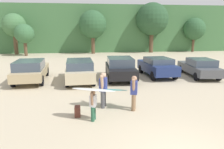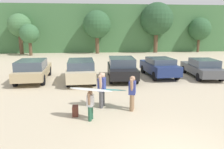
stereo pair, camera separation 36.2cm
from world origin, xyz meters
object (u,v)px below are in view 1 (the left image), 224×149
parked_car_dark_gray (199,67)px  backpack_dropped (78,111)px  parked_car_navy (157,66)px  person_companion (134,91)px  parked_car_tan (31,70)px  surfboard_white (93,90)px  parked_car_black (120,68)px  person_adult (103,88)px  person_child (93,104)px  parked_car_champagne (80,70)px  surfboard_teal (104,90)px

parked_car_dark_gray → backpack_dropped: 11.50m
parked_car_navy → person_companion: person_companion is taller
parked_car_tan → surfboard_white: 8.35m
parked_car_dark_gray → parked_car_tan: bearing=95.0°
parked_car_black → surfboard_white: (-2.24, -7.20, 0.45)m
parked_car_tan → backpack_dropped: size_ratio=10.81×
parked_car_tan → person_adult: (4.66, -5.75, 0.12)m
person_adult → surfboard_white: size_ratio=0.89×
parked_car_black → person_child: parked_car_black is taller
person_adult → person_companion: person_adult is taller
parked_car_navy → surfboard_white: bearing=141.7°
person_companion → parked_car_black: bearing=-75.8°
parked_car_tan → person_adult: 7.41m
parked_car_champagne → parked_car_navy: parked_car_champagne is taller
parked_car_navy → surfboard_white: size_ratio=2.29×
person_child → surfboard_teal: 1.64m
parked_car_tan → surfboard_white: bearing=-153.6°
parked_car_tan → parked_car_dark_gray: 12.71m
parked_car_champagne → person_adult: 5.48m
surfboard_white → backpack_dropped: 1.36m
parked_car_navy → person_child: size_ratio=3.41×
parked_car_navy → surfboard_white: parked_car_navy is taller
person_child → surfboard_teal: bearing=-93.2°
parked_car_dark_gray → backpack_dropped: parked_car_dark_gray is taller
person_adult → parked_car_navy: bearing=-109.6°
parked_car_navy → parked_car_dark_gray: parked_car_navy is taller
person_child → parked_car_navy: bearing=-106.8°
surfboard_teal → surfboard_white: surfboard_white is taller
person_companion → surfboard_white: (-1.87, -0.96, 0.39)m
parked_car_champagne → backpack_dropped: bearing=177.4°
person_adult → person_companion: bearing=176.8°
parked_car_tan → surfboard_teal: parked_car_tan is taller
parked_car_champagne → surfboard_teal: size_ratio=2.08×
person_companion → surfboard_teal: size_ratio=0.69×
person_child → backpack_dropped: 0.95m
parked_car_champagne → person_companion: size_ratio=3.02×
parked_car_dark_gray → surfboard_teal: size_ratio=2.02×
parked_car_navy → surfboard_white: (-5.28, -7.76, 0.50)m
person_companion → parked_car_tan: bearing=-28.5°
parked_car_tan → person_companion: 8.69m
surfboard_white → surfboard_teal: bearing=-88.2°
parked_car_navy → surfboard_teal: size_ratio=1.85×
backpack_dropped → person_child: bearing=-36.2°
surfboard_teal → surfboard_white: size_ratio=1.24×
parked_car_black → person_companion: size_ratio=2.78×
person_child → surfboard_teal: person_child is taller
parked_car_navy → person_adult: person_adult is taller
parked_car_navy → backpack_dropped: size_ratio=9.59×
parked_car_navy → surfboard_teal: 7.82m
person_child → surfboard_white: 0.59m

